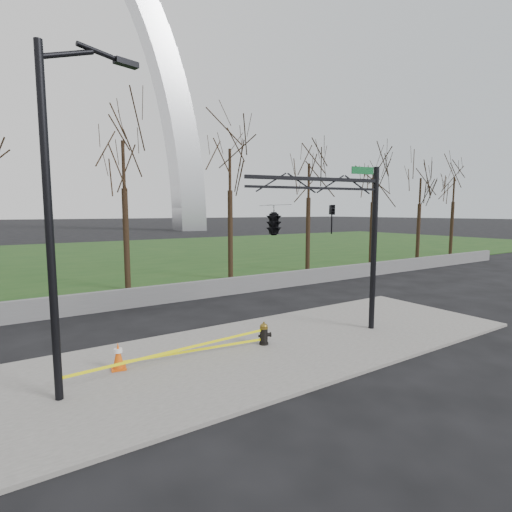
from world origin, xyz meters
TOP-DOWN VIEW (x-y plane):
  - ground at (0.00, 0.00)m, footprint 500.00×500.00m
  - sidewalk at (0.00, 0.00)m, footprint 18.00×6.00m
  - grass_strip at (0.00, 30.00)m, footprint 120.00×40.00m
  - guardrail at (0.00, 8.00)m, footprint 60.00×0.30m
  - gateway_arch at (0.00, 75.00)m, footprint 66.00×6.00m
  - tree_row at (5.20, 12.00)m, footprint 56.40×4.00m
  - fire_hydrant at (-0.18, 0.26)m, footprint 0.47×0.32m
  - traffic_cone at (-4.68, 0.80)m, footprint 0.45×0.45m
  - street_light at (-6.05, -0.17)m, footprint 2.35×0.75m
  - traffic_signal_mast at (1.00, 0.20)m, footprint 5.01×2.54m
  - caution_tape at (-2.89, 0.24)m, footprint 6.08×1.03m

SIDE VIEW (x-z plane):
  - ground at x=0.00m, z-range 0.00..0.00m
  - grass_strip at x=0.00m, z-range 0.00..0.06m
  - sidewalk at x=0.00m, z-range 0.00..0.10m
  - fire_hydrant at x=-0.18m, z-range 0.07..0.82m
  - guardrail at x=0.00m, z-range 0.00..0.90m
  - caution_tape at x=-2.89m, z-range 0.26..0.66m
  - traffic_cone at x=-4.68m, z-range 0.10..0.85m
  - traffic_signal_mast at x=1.00m, z-range 1.15..7.15m
  - tree_row at x=5.20m, z-range 0.00..8.97m
  - street_light at x=-6.05m, z-range 0.59..8.80m
  - gateway_arch at x=0.00m, z-range 0.00..65.00m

